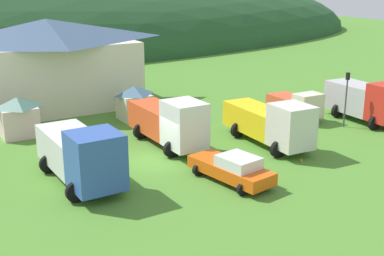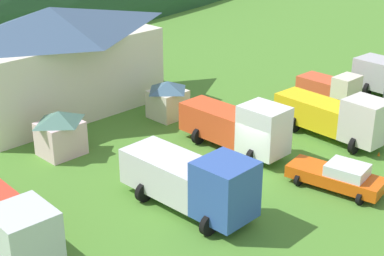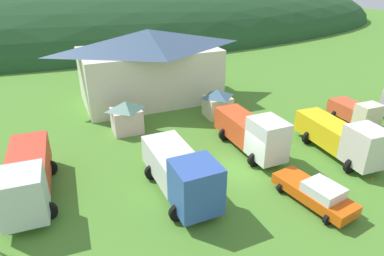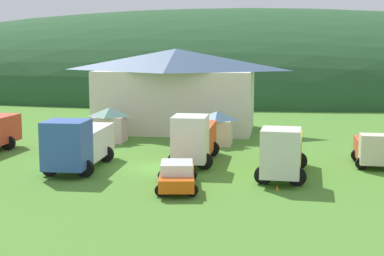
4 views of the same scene
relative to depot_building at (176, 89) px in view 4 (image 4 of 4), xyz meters
The scene contains 12 objects.
ground_plane 17.16m from the depot_building, 84.76° to the right, with size 200.00×200.00×0.00m, color #4C842D.
forested_hill_backdrop 46.76m from the depot_building, 88.13° to the left, with size 155.64×60.00×27.88m, color #234C28.
depot_building is the anchor object (origin of this frame).
play_shed_cream 8.98m from the depot_building, 57.44° to the right, with size 2.55×2.44×2.77m.
play_shed_pink 8.71m from the depot_building, 121.70° to the right, with size 2.74×2.42×2.91m.
box_truck_blue 18.28m from the depot_building, 100.77° to the right, with size 3.46×7.85×3.52m.
heavy_rig_white 15.38m from the depot_building, 75.40° to the right, with size 3.03×7.63×3.54m.
flatbed_truck_yellow 20.68m from the depot_building, 61.47° to the right, with size 3.30×7.96×3.33m.
light_truck_cream 21.28m from the depot_building, 40.95° to the right, with size 2.69×4.74×2.35m.
service_pickup_orange 22.50m from the depot_building, 79.95° to the right, with size 2.90×5.55×1.66m.
traffic_cone_near_pickup 18.50m from the depot_building, 50.56° to the right, with size 0.36×0.36×0.64m, color orange.
traffic_cone_mid_row 23.81m from the depot_building, 66.04° to the right, with size 0.36×0.36×0.54m, color orange.
Camera 4 is at (7.94, -37.16, 8.27)m, focal length 54.49 mm.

